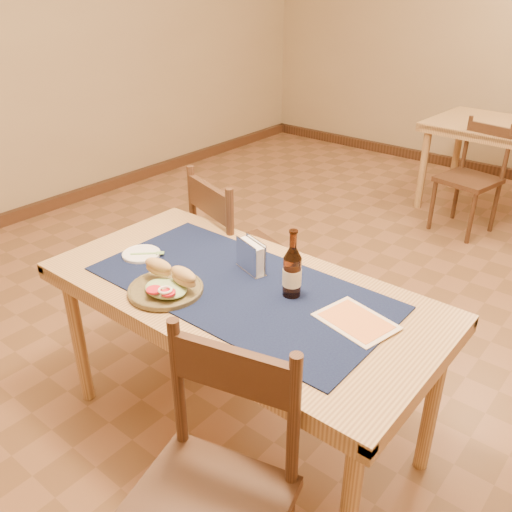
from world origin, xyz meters
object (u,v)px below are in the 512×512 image
Objects in this scene: main_table at (240,305)px; chair_main_far at (238,255)px; beer_bottle at (292,272)px; chair_main_near at (211,495)px; napkin_holder at (251,257)px; sandwich_plate at (167,285)px.

main_table is 1.64× the size of chair_main_far.
beer_bottle is at bearing 22.18° from main_table.
chair_main_far is 1.01× the size of chair_main_near.
chair_main_near is 3.56× the size of beer_bottle.
main_table is 9.71× the size of napkin_holder.
beer_bottle is (0.69, -0.47, 0.35)m from chair_main_far.
chair_main_near is (0.43, -0.63, -0.17)m from main_table.
chair_main_near is 0.80m from sandwich_plate.
chair_main_far is 0.69m from napkin_holder.
sandwich_plate is (-0.62, 0.42, 0.28)m from chair_main_near.
beer_bottle reaches higher than chair_main_far.
chair_main_near is at bearing -57.96° from napkin_holder.
sandwich_plate is at bearing -132.38° from main_table.
chair_main_far reaches higher than main_table.
napkin_holder is (0.14, 0.33, 0.03)m from sandwich_plate.
chair_main_near reaches higher than napkin_holder.
chair_main_near is (0.92, -1.18, -0.01)m from chair_main_far.
chair_main_near is at bearing -52.15° from chair_main_far.
sandwich_plate is (0.30, -0.76, 0.28)m from chair_main_far.
beer_bottle reaches higher than chair_main_near.
sandwich_plate is (-0.19, -0.21, 0.12)m from main_table.
sandwich_plate is at bearing -68.28° from chair_main_far.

